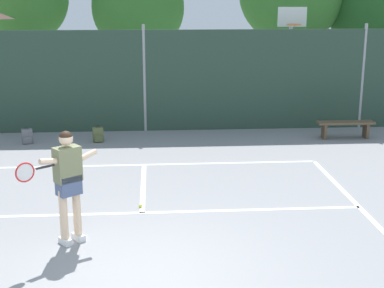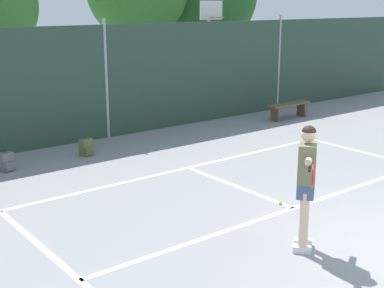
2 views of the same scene
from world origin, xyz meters
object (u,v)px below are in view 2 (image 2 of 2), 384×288
(backpack_grey, at_px, (7,162))
(courtside_bench, at_px, (289,107))
(basketball_hoop, at_px, (210,40))
(tennis_ball, at_px, (280,203))
(backpack_olive, at_px, (86,147))
(tennis_player, at_px, (307,177))

(backpack_grey, height_order, courtside_bench, courtside_bench)
(basketball_hoop, xyz_separation_m, backpack_grey, (-7.78, -2.56, -2.12))
(tennis_ball, height_order, backpack_olive, backpack_olive)
(backpack_olive, relative_size, courtside_bench, 0.29)
(tennis_player, bearing_deg, basketball_hoop, 57.51)
(courtside_bench, bearing_deg, basketball_hoop, 111.10)
(basketball_hoop, distance_m, backpack_olive, 6.74)
(tennis_player, bearing_deg, tennis_ball, 53.11)
(basketball_hoop, xyz_separation_m, backpack_olive, (-5.88, -2.52, -2.12))
(tennis_ball, relative_size, backpack_olive, 0.14)
(basketball_hoop, bearing_deg, tennis_player, -122.49)
(backpack_grey, bearing_deg, tennis_ball, -57.66)
(tennis_player, xyz_separation_m, backpack_olive, (-0.16, 6.47, -0.92))
(backpack_olive, height_order, courtside_bench, courtside_bench)
(basketball_hoop, height_order, backpack_grey, basketball_hoop)
(tennis_player, relative_size, courtside_bench, 1.16)
(backpack_grey, height_order, backpack_olive, same)
(courtside_bench, bearing_deg, tennis_player, -136.56)
(basketball_hoop, height_order, tennis_ball, basketball_hoop)
(backpack_olive, bearing_deg, tennis_ball, -76.04)
(basketball_hoop, bearing_deg, tennis_ball, -121.58)
(backpack_grey, xyz_separation_m, courtside_bench, (8.79, -0.05, 0.17))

